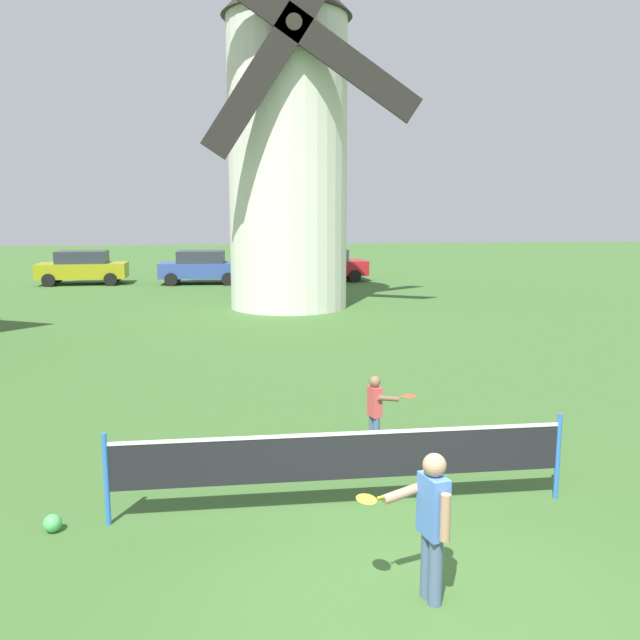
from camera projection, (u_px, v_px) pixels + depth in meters
The scene contains 9 objects.
ground_plane at pixel (416, 595), 6.38m from camera, with size 120.00×120.00×0.00m, color #3D662D.
windmill at pixel (288, 128), 23.55m from camera, with size 8.25×4.88×13.30m.
tennis_net at pixel (342, 457), 8.04m from camera, with size 5.51×0.06×1.10m.
player_near at pixel (431, 519), 6.16m from camera, with size 0.85×0.47×1.44m.
player_far at pixel (376, 408), 10.14m from camera, with size 0.74×0.37×1.13m.
stray_ball at pixel (53, 523), 7.61m from camera, with size 0.21×0.21×0.21m, color #4CB259.
parked_car_mustard at pixel (83, 267), 31.64m from camera, with size 4.04×1.94×1.56m.
parked_car_blue at pixel (201, 267), 31.86m from camera, with size 3.93×2.06×1.56m.
parked_car_red at pixel (320, 265), 32.93m from camera, with size 4.62×2.16×1.56m.
Camera 1 is at (-1.67, -5.69, 3.63)m, focal length 37.93 mm.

